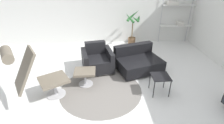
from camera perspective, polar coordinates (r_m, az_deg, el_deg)
ground_plane at (r=4.34m, az=-0.31°, el=-8.75°), size 12.00×12.00×0.00m
wall_back at (r=6.76m, az=-2.10°, el=17.69°), size 12.00×0.09×2.80m
round_rug at (r=4.31m, az=-3.67°, el=-9.07°), size 1.98×1.98×0.01m
lounge_chair at (r=3.92m, az=-24.69°, el=-2.71°), size 1.24×1.02×1.32m
ottoman at (r=4.39m, az=-8.81°, el=-3.86°), size 0.52×0.44×0.40m
armchair_red at (r=5.01m, az=-4.83°, el=0.41°), size 0.96×0.94×0.77m
couch_low at (r=5.08m, az=8.40°, el=0.01°), size 1.42×1.25×0.68m
side_table at (r=4.15m, az=15.53°, el=-5.08°), size 0.41×0.41×0.46m
potted_plant at (r=6.63m, az=6.73°, el=10.03°), size 0.60×0.59×1.35m
shelf_unit at (r=7.18m, az=20.32°, el=15.03°), size 1.18×0.28×1.76m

